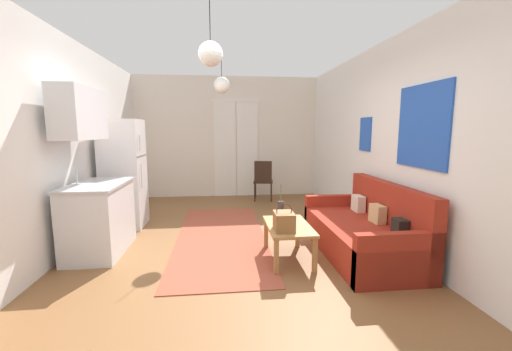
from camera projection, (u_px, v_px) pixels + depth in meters
ground_plane at (236, 266)px, 3.82m from camera, size 4.81×8.32×0.10m
wall_back at (228, 138)px, 7.46m from camera, size 4.41×0.13×2.78m
wall_right at (412, 145)px, 3.85m from camera, size 0.12×7.92×2.78m
wall_left at (32, 147)px, 3.38m from camera, size 0.12×7.92×2.78m
area_rug at (221, 237)px, 4.68m from camera, size 1.27×3.26×0.01m
couch at (366, 232)px, 4.04m from camera, size 0.91×1.90×0.91m
coffee_table at (288, 230)px, 3.84m from camera, size 0.51×0.87×0.43m
bamboo_vase at (281, 210)px, 4.09m from camera, size 0.08×0.08×0.45m
handbag at (284, 221)px, 3.61m from camera, size 0.23×0.29×0.32m
refrigerator at (124, 174)px, 5.11m from camera, size 0.62×0.64×1.73m
kitchen_counter at (95, 193)px, 4.01m from camera, size 0.63×1.09×2.08m
accent_chair at (263, 179)px, 6.99m from camera, size 0.48×0.46×0.90m
pendant_lamp_near at (211, 54)px, 3.04m from camera, size 0.24×0.24×0.61m
pendant_lamp_far at (222, 85)px, 5.10m from camera, size 0.26×0.26×0.63m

